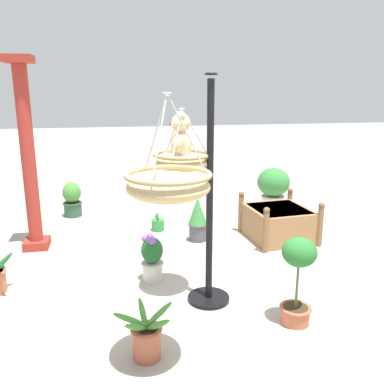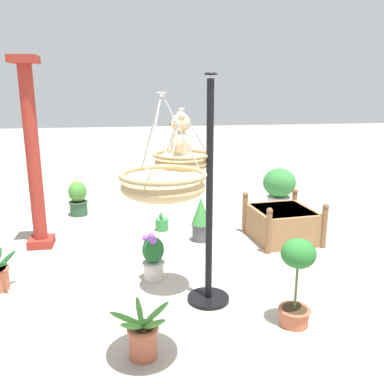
# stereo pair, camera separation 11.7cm
# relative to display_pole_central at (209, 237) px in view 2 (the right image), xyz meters

# --- Properties ---
(ground_plane) EXTENTS (40.00, 40.00, 0.00)m
(ground_plane) POSITION_rel_display_pole_central_xyz_m (0.13, 0.09, -0.71)
(ground_plane) COLOR #A8A093
(display_pole_central) EXTENTS (0.44, 0.44, 2.31)m
(display_pole_central) POSITION_rel_display_pole_central_xyz_m (0.00, 0.00, 0.00)
(display_pole_central) COLOR black
(display_pole_central) RESTS_ON ground
(hanging_basket_with_teddy) EXTENTS (0.58, 0.58, 0.62)m
(hanging_basket_with_teddy) POSITION_rel_display_pole_central_xyz_m (0.15, 0.25, 0.77)
(hanging_basket_with_teddy) COLOR tan
(teddy_bear) EXTENTS (0.33, 0.29, 0.48)m
(teddy_bear) POSITION_rel_display_pole_central_xyz_m (0.15, 0.27, 0.98)
(teddy_bear) COLOR #D1B789
(hanging_basket_left_high) EXTENTS (0.61, 0.61, 0.73)m
(hanging_basket_left_high) POSITION_rel_display_pole_central_xyz_m (-1.07, 0.55, 0.82)
(hanging_basket_left_high) COLOR tan
(greenhouse_pillar_right) EXTENTS (0.35, 0.35, 2.58)m
(greenhouse_pillar_right) POSITION_rel_display_pole_central_xyz_m (1.88, 2.04, 0.54)
(greenhouse_pillar_right) COLOR #9E2D23
(greenhouse_pillar_right) RESTS_ON ground
(wooden_planter_box) EXTENTS (1.03, 1.00, 0.64)m
(wooden_planter_box) POSITION_rel_display_pole_central_xyz_m (1.58, -1.43, -0.45)
(wooden_planter_box) COLOR #9E7047
(wooden_planter_box) RESTS_ON ground
(potted_plant_fern_front) EXTENTS (0.28, 0.28, 0.66)m
(potted_plant_fern_front) POSITION_rel_display_pole_central_xyz_m (1.72, -0.23, -0.37)
(potted_plant_fern_front) COLOR #4C4C51
(potted_plant_fern_front) RESTS_ON ground
(potted_plant_bushy_green) EXTENTS (0.32, 0.32, 0.86)m
(potted_plant_bushy_green) POSITION_rel_display_pole_central_xyz_m (-0.57, -0.71, -0.21)
(potted_plant_bushy_green) COLOR #BC6042
(potted_plant_bushy_green) RESTS_ON ground
(potted_plant_small_succulent) EXTENTS (0.45, 0.52, 0.45)m
(potted_plant_small_succulent) POSITION_rel_display_pole_central_xyz_m (-0.82, 0.72, -0.51)
(potted_plant_small_succulent) COLOR #AD563D
(potted_plant_small_succulent) RESTS_ON ground
(potted_plant_conical_shrub) EXTENTS (0.60, 0.60, 0.74)m
(potted_plant_conical_shrub) POSITION_rel_display_pole_central_xyz_m (3.19, -1.99, -0.30)
(potted_plant_conical_shrub) COLOR beige
(potted_plant_conical_shrub) RESTS_ON ground
(potted_plant_trailing_ivy) EXTENTS (0.26, 0.26, 0.56)m
(potted_plant_trailing_ivy) POSITION_rel_display_pole_central_xyz_m (0.58, 0.54, -0.43)
(potted_plant_trailing_ivy) COLOR beige
(potted_plant_trailing_ivy) RESTS_ON ground
(potted_plant_broad_leaf) EXTENTS (0.33, 0.33, 0.63)m
(potted_plant_broad_leaf) POSITION_rel_display_pole_central_xyz_m (3.29, 1.67, -0.40)
(potted_plant_broad_leaf) COLOR #2D5638
(potted_plant_broad_leaf) RESTS_ON ground
(watering_can) EXTENTS (0.35, 0.20, 0.30)m
(watering_can) POSITION_rel_display_pole_central_xyz_m (2.27, 0.29, -0.60)
(watering_can) COLOR #338C3F
(watering_can) RESTS_ON ground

